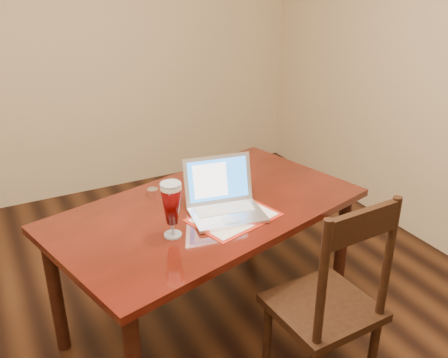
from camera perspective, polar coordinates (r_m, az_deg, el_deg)
room_shell at (r=1.78m, az=-9.50°, el=17.39°), size 4.51×5.01×2.71m
dining_table at (r=2.65m, az=-1.93°, el=-4.81°), size 1.79×1.29×1.03m
dining_chair at (r=2.40m, az=11.89°, el=-13.98°), size 0.47×0.45×1.07m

